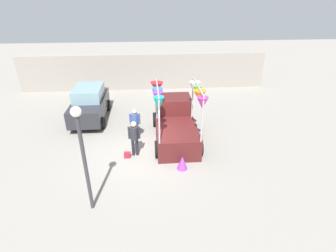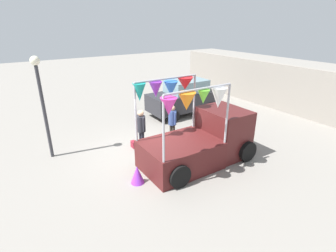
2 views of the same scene
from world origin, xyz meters
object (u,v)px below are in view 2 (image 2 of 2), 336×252
vendor_truck (203,137)px  handbag (134,144)px  parked_car (184,97)px  person_customer (141,126)px  person_vendor (172,120)px  folded_kite_bundle_violet (137,174)px  street_lamp (41,94)px

vendor_truck → handbag: size_ratio=14.60×
parked_car → handbag: (2.33, -4.25, -0.80)m
person_customer → person_vendor: (-0.02, 1.48, -0.05)m
folded_kite_bundle_violet → person_vendor: bearing=126.9°
parked_car → handbag: size_ratio=14.29×
vendor_truck → person_customer: size_ratio=2.44×
vendor_truck → handbag: (-2.29, -1.69, -0.78)m
street_lamp → person_vendor: bearing=73.8°
vendor_truck → parked_car: (-4.62, 2.56, 0.03)m
parked_car → person_customer: 4.86m
person_customer → handbag: 0.96m
handbag → street_lamp: bearing=-109.0°
person_vendor → handbag: bearing=-101.1°
parked_car → person_vendor: (2.66, -2.57, 0.02)m
person_vendor → parked_car: bearing=136.0°
person_vendor → handbag: (-0.33, -1.68, -0.83)m
person_vendor → handbag: size_ratio=5.74×
person_vendor → street_lamp: street_lamp is taller
vendor_truck → handbag: 2.95m
vendor_truck → person_customer: vendor_truck is taller
parked_car → person_customer: size_ratio=2.39×
person_vendor → person_customer: bearing=-89.2°
person_customer → street_lamp: (-1.37, -3.16, 1.46)m
parked_car → handbag: 4.91m
street_lamp → parked_car: bearing=100.3°
vendor_truck → folded_kite_bundle_violet: bearing=-89.0°
person_vendor → handbag: person_vendor is taller
person_vendor → street_lamp: size_ratio=0.43×
vendor_truck → parked_car: size_ratio=1.02×
vendor_truck → parked_car: vendor_truck is taller
vendor_truck → handbag: vendor_truck is taller
person_customer → person_vendor: size_ratio=1.04×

